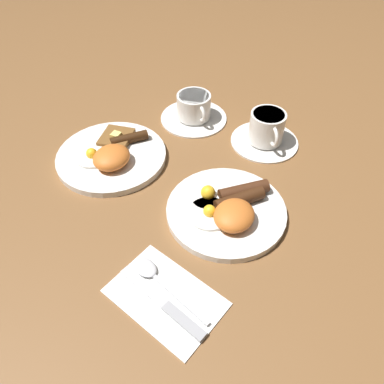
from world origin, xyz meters
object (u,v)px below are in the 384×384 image
object	(u,v)px
spoon	(152,274)
breakfast_plate_far	(112,154)
teacup_near	(266,131)
teacup_far	(194,110)
knife	(166,305)
breakfast_plate_near	(228,209)

from	to	relation	value
spoon	breakfast_plate_far	bearing A→B (deg)	-26.39
teacup_near	teacup_far	bearing A→B (deg)	93.50
knife	spoon	size ratio (longest dim) A/B	1.05
teacup_near	breakfast_plate_near	bearing A→B (deg)	-171.01
teacup_far	spoon	xyz separation A→B (m)	(-0.42, -0.19, -0.02)
breakfast_plate_near	breakfast_plate_far	world-z (taller)	same
breakfast_plate_near	knife	distance (m)	0.22
breakfast_plate_near	breakfast_plate_far	xyz separation A→B (m)	(0.00, 0.30, -0.00)
breakfast_plate_far	teacup_near	size ratio (longest dim) A/B	1.54
teacup_far	breakfast_plate_far	bearing A→B (deg)	164.05
breakfast_plate_near	knife	size ratio (longest dim) A/B	1.30
breakfast_plate_near	teacup_near	bearing A→B (deg)	8.99
breakfast_plate_near	teacup_far	bearing A→B (deg)	44.74
breakfast_plate_near	teacup_near	distance (m)	0.25
breakfast_plate_near	teacup_far	size ratio (longest dim) A/B	1.39
teacup_near	breakfast_plate_far	bearing A→B (deg)	133.25
breakfast_plate_far	teacup_far	size ratio (longest dim) A/B	1.46
teacup_near	spoon	size ratio (longest dim) A/B	0.93
breakfast_plate_far	knife	size ratio (longest dim) A/B	1.36
breakfast_plate_near	knife	xyz separation A→B (m)	(-0.22, -0.02, -0.01)
teacup_far	spoon	size ratio (longest dim) A/B	0.98
knife	spoon	xyz separation A→B (m)	(0.03, 0.05, 0.00)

